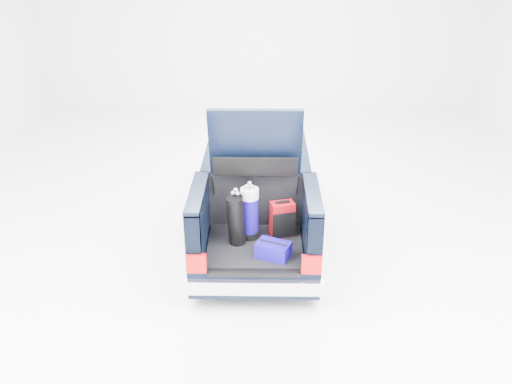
{
  "coord_description": "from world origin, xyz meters",
  "views": [
    {
      "loc": [
        0.12,
        -7.99,
        4.57
      ],
      "look_at": [
        0.0,
        -0.5,
        0.94
      ],
      "focal_mm": 38.0,
      "sensor_mm": 36.0,
      "label": 1
    }
  ],
  "objects_px": {
    "car": "(257,191)",
    "red_suitcase": "(282,219)",
    "blue_duffel": "(273,250)",
    "blue_golf_bag": "(250,213)",
    "black_golf_bag": "(236,220)"
  },
  "relations": [
    {
      "from": "car",
      "to": "blue_duffel",
      "type": "distance_m",
      "value": 1.91
    },
    {
      "from": "black_golf_bag",
      "to": "blue_golf_bag",
      "type": "distance_m",
      "value": 0.27
    },
    {
      "from": "car",
      "to": "blue_duffel",
      "type": "height_order",
      "value": "car"
    },
    {
      "from": "blue_golf_bag",
      "to": "blue_duffel",
      "type": "relative_size",
      "value": 1.68
    },
    {
      "from": "car",
      "to": "black_golf_bag",
      "type": "distance_m",
      "value": 1.62
    },
    {
      "from": "blue_duffel",
      "to": "car",
      "type": "bearing_deg",
      "value": 120.56
    },
    {
      "from": "car",
      "to": "red_suitcase",
      "type": "height_order",
      "value": "car"
    },
    {
      "from": "car",
      "to": "red_suitcase",
      "type": "xyz_separation_m",
      "value": [
        0.39,
        -1.31,
        0.18
      ]
    },
    {
      "from": "blue_golf_bag",
      "to": "black_golf_bag",
      "type": "bearing_deg",
      "value": -146.26
    },
    {
      "from": "blue_golf_bag",
      "to": "blue_duffel",
      "type": "distance_m",
      "value": 0.68
    },
    {
      "from": "red_suitcase",
      "to": "blue_duffel",
      "type": "distance_m",
      "value": 0.61
    },
    {
      "from": "red_suitcase",
      "to": "blue_golf_bag",
      "type": "xyz_separation_m",
      "value": [
        -0.46,
        -0.06,
        0.13
      ]
    },
    {
      "from": "car",
      "to": "blue_duffel",
      "type": "bearing_deg",
      "value": -82.38
    },
    {
      "from": "red_suitcase",
      "to": "blue_golf_bag",
      "type": "relative_size",
      "value": 0.63
    },
    {
      "from": "black_golf_bag",
      "to": "blue_golf_bag",
      "type": "xyz_separation_m",
      "value": [
        0.18,
        0.19,
        0.01
      ]
    }
  ]
}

